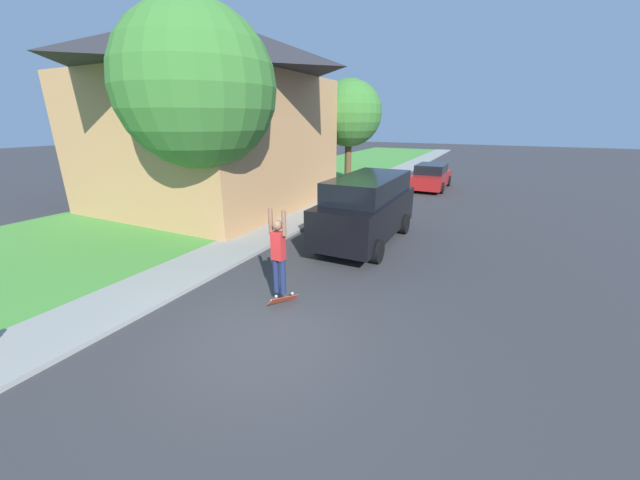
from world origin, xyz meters
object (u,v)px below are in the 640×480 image
Objects in this scene: skateboarder at (278,251)px; lawn_tree_near at (197,88)px; car_down_street at (431,177)px; suv_parked at (367,207)px; lawn_tree_far at (349,114)px; skateboard at (283,299)px.

lawn_tree_near is at bearing 148.32° from skateboarder.
skateboarder reaches higher than car_down_street.
car_down_street is (4.86, 13.01, -4.05)m from lawn_tree_near.
suv_parked is (4.76, 2.10, -3.57)m from lawn_tree_near.
lawn_tree_near reaches higher than skateboarder.
suv_parked is at bearing -63.63° from lawn_tree_far.
car_down_street is (0.09, 10.91, -0.48)m from suv_parked.
suv_parked reaches higher than car_down_street.
suv_parked is 1.15× the size of car_down_street.
lawn_tree_near reaches higher than skateboard.
lawn_tree_far is at bearing 106.57° from skateboard.
lawn_tree_far reaches higher than skateboard.
lawn_tree_far is at bearing 106.30° from skateboarder.
lawn_tree_far is 14.12m from skateboard.
car_down_street is at bearing 69.52° from lawn_tree_near.
skateboarder is (-0.22, -4.91, 0.09)m from suv_parked.
car_down_street is at bearing 34.25° from lawn_tree_far.
lawn_tree_near is 1.61× the size of car_down_street.
lawn_tree_near is at bearing -110.48° from car_down_street.
lawn_tree_near is 14.46m from car_down_street.
lawn_tree_far is 9.53m from suv_parked.
suv_parked is at bearing 88.13° from skateboard.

